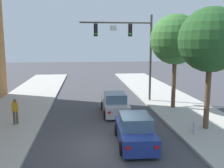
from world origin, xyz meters
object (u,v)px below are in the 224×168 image
at_px(street_tree_second, 175,40).
at_px(street_tree_nearest, 211,40).
at_px(pedestrian_sidewalk_left_walker, 15,110).
at_px(fire_hydrant, 195,128).
at_px(car_lead_silver, 115,104).
at_px(car_following_blue, 135,131).
at_px(traffic_signal_mast, 131,42).

bearing_deg(street_tree_second, street_tree_nearest, -87.67).
distance_m(pedestrian_sidewalk_left_walker, street_tree_second, 12.61).
relative_size(pedestrian_sidewalk_left_walker, fire_hydrant, 2.28).
bearing_deg(car_lead_silver, pedestrian_sidewalk_left_walker, -161.57).
bearing_deg(car_following_blue, street_tree_nearest, 18.94).
bearing_deg(car_following_blue, street_tree_second, 56.35).
distance_m(pedestrian_sidewalk_left_walker, fire_hydrant, 10.94).
xyz_separation_m(pedestrian_sidewalk_left_walker, street_tree_nearest, (11.62, -2.08, 4.33)).
xyz_separation_m(car_following_blue, street_tree_nearest, (4.69, 1.61, 4.67)).
bearing_deg(fire_hydrant, street_tree_nearest, 39.51).
bearing_deg(traffic_signal_mast, pedestrian_sidewalk_left_walker, -145.56).
height_order(pedestrian_sidewalk_left_walker, street_tree_nearest, street_tree_nearest).
relative_size(traffic_signal_mast, street_tree_nearest, 1.05).
xyz_separation_m(car_lead_silver, street_tree_second, (4.81, 0.85, 4.77)).
relative_size(car_lead_silver, street_tree_second, 0.58).
distance_m(street_tree_nearest, street_tree_second, 5.13).
relative_size(pedestrian_sidewalk_left_walker, street_tree_nearest, 0.23).
bearing_deg(street_tree_nearest, street_tree_second, 92.33).
distance_m(pedestrian_sidewalk_left_walker, street_tree_nearest, 12.57).
xyz_separation_m(traffic_signal_mast, pedestrian_sidewalk_left_walker, (-8.46, -5.80, -4.26)).
bearing_deg(car_lead_silver, street_tree_second, 10.04).
bearing_deg(pedestrian_sidewalk_left_walker, traffic_signal_mast, 34.44).
xyz_separation_m(fire_hydrant, street_tree_nearest, (1.11, 0.92, 4.89)).
distance_m(car_lead_silver, fire_hydrant, 6.50).
height_order(street_tree_nearest, street_tree_second, street_tree_second).
height_order(traffic_signal_mast, car_lead_silver, traffic_signal_mast).
bearing_deg(pedestrian_sidewalk_left_walker, street_tree_nearest, -10.13).
relative_size(car_lead_silver, street_tree_nearest, 0.59).
bearing_deg(street_tree_nearest, traffic_signal_mast, 111.82).
bearing_deg(street_tree_nearest, car_following_blue, -161.06).
xyz_separation_m(traffic_signal_mast, car_lead_silver, (-1.86, -3.60, -4.60)).
bearing_deg(car_lead_silver, street_tree_nearest, -40.45).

